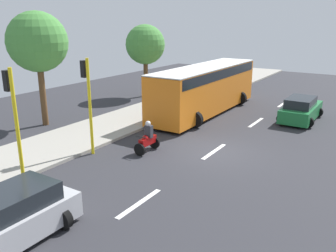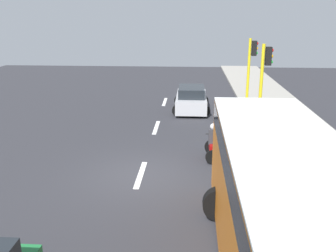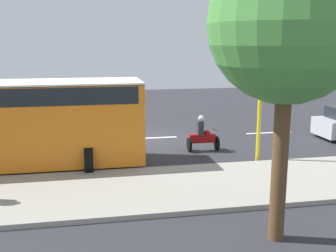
{
  "view_description": "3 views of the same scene",
  "coord_description": "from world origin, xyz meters",
  "px_view_note": "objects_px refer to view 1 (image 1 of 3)",
  "views": [
    {
      "loc": [
        -6.79,
        14.79,
        6.12
      ],
      "look_at": [
        1.62,
        1.62,
        1.44
      ],
      "focal_mm": 38.07,
      "sensor_mm": 36.0,
      "label": 1
    },
    {
      "loc": [
        1.83,
        -12.51,
        5.63
      ],
      "look_at": [
        0.96,
        0.79,
        1.65
      ],
      "focal_mm": 39.83,
      "sensor_mm": 36.0,
      "label": 2
    },
    {
      "loc": [
        18.79,
        -2.83,
        4.54
      ],
      "look_at": [
        1.64,
        0.47,
        0.91
      ],
      "focal_mm": 43.42,
      "sensor_mm": 36.0,
      "label": 3
    }
  ],
  "objects_px": {
    "city_bus": "(206,86)",
    "traffic_light_corner": "(13,110)",
    "car_silver": "(8,219)",
    "street_tree_south": "(37,42)",
    "car_green": "(301,110)",
    "street_tree_north": "(145,45)",
    "pedestrian_near_signal": "(163,93)",
    "motorcycle": "(147,139)",
    "traffic_light_midblock": "(88,93)"
  },
  "relations": [
    {
      "from": "city_bus",
      "to": "traffic_light_corner",
      "type": "relative_size",
      "value": 2.44
    },
    {
      "from": "car_silver",
      "to": "street_tree_south",
      "type": "height_order",
      "value": "street_tree_south"
    },
    {
      "from": "street_tree_south",
      "to": "traffic_light_corner",
      "type": "bearing_deg",
      "value": 134.7
    },
    {
      "from": "car_green",
      "to": "traffic_light_corner",
      "type": "xyz_separation_m",
      "value": [
        7.01,
        15.08,
        2.22
      ]
    },
    {
      "from": "street_tree_south",
      "to": "street_tree_north",
      "type": "bearing_deg",
      "value": -90.89
    },
    {
      "from": "car_silver",
      "to": "city_bus",
      "type": "relative_size",
      "value": 0.37
    },
    {
      "from": "car_silver",
      "to": "city_bus",
      "type": "xyz_separation_m",
      "value": [
        1.99,
        -16.23,
        1.14
      ]
    },
    {
      "from": "city_bus",
      "to": "pedestrian_near_signal",
      "type": "height_order",
      "value": "city_bus"
    },
    {
      "from": "motorcycle",
      "to": "traffic_light_midblock",
      "type": "bearing_deg",
      "value": 36.81
    },
    {
      "from": "car_silver",
      "to": "car_green",
      "type": "height_order",
      "value": "same"
    },
    {
      "from": "traffic_light_midblock",
      "to": "street_tree_south",
      "type": "xyz_separation_m",
      "value": [
        5.76,
        -2.03,
        1.94
      ]
    },
    {
      "from": "street_tree_south",
      "to": "street_tree_north",
      "type": "relative_size",
      "value": 1.14
    },
    {
      "from": "street_tree_north",
      "to": "city_bus",
      "type": "bearing_deg",
      "value": 160.73
    },
    {
      "from": "car_green",
      "to": "street_tree_north",
      "type": "height_order",
      "value": "street_tree_north"
    },
    {
      "from": "city_bus",
      "to": "traffic_light_corner",
      "type": "bearing_deg",
      "value": 85.56
    },
    {
      "from": "traffic_light_corner",
      "to": "street_tree_south",
      "type": "relative_size",
      "value": 0.68
    },
    {
      "from": "motorcycle",
      "to": "traffic_light_midblock",
      "type": "relative_size",
      "value": 0.34
    },
    {
      "from": "city_bus",
      "to": "traffic_light_midblock",
      "type": "bearing_deg",
      "value": 83.86
    },
    {
      "from": "city_bus",
      "to": "motorcycle",
      "type": "height_order",
      "value": "city_bus"
    },
    {
      "from": "traffic_light_midblock",
      "to": "street_tree_south",
      "type": "height_order",
      "value": "street_tree_south"
    },
    {
      "from": "car_silver",
      "to": "car_green",
      "type": "distance_m",
      "value": 18.11
    },
    {
      "from": "traffic_light_corner",
      "to": "city_bus",
      "type": "bearing_deg",
      "value": -94.44
    },
    {
      "from": "car_silver",
      "to": "traffic_light_corner",
      "type": "bearing_deg",
      "value": -40.36
    },
    {
      "from": "car_green",
      "to": "motorcycle",
      "type": "height_order",
      "value": "motorcycle"
    },
    {
      "from": "car_green",
      "to": "pedestrian_near_signal",
      "type": "relative_size",
      "value": 2.56
    },
    {
      "from": "city_bus",
      "to": "street_tree_south",
      "type": "relative_size",
      "value": 1.66
    },
    {
      "from": "car_silver",
      "to": "pedestrian_near_signal",
      "type": "height_order",
      "value": "pedestrian_near_signal"
    },
    {
      "from": "car_silver",
      "to": "city_bus",
      "type": "height_order",
      "value": "city_bus"
    },
    {
      "from": "street_tree_north",
      "to": "pedestrian_near_signal",
      "type": "bearing_deg",
      "value": 143.55
    },
    {
      "from": "city_bus",
      "to": "pedestrian_near_signal",
      "type": "relative_size",
      "value": 6.51
    },
    {
      "from": "motorcycle",
      "to": "street_tree_south",
      "type": "height_order",
      "value": "street_tree_south"
    },
    {
      "from": "pedestrian_near_signal",
      "to": "traffic_light_corner",
      "type": "xyz_separation_m",
      "value": [
        -2.29,
        13.52,
        1.87
      ]
    },
    {
      "from": "car_silver",
      "to": "car_green",
      "type": "relative_size",
      "value": 0.95
    },
    {
      "from": "car_green",
      "to": "street_tree_south",
      "type": "xyz_separation_m",
      "value": [
        12.77,
        9.25,
        4.16
      ]
    },
    {
      "from": "street_tree_north",
      "to": "car_silver",
      "type": "bearing_deg",
      "value": 115.0
    },
    {
      "from": "street_tree_north",
      "to": "motorcycle",
      "type": "bearing_deg",
      "value": 126.25
    },
    {
      "from": "street_tree_south",
      "to": "car_silver",
      "type": "bearing_deg",
      "value": 136.32
    },
    {
      "from": "car_green",
      "to": "city_bus",
      "type": "bearing_deg",
      "value": 13.59
    },
    {
      "from": "car_silver",
      "to": "pedestrian_near_signal",
      "type": "xyz_separation_m",
      "value": [
        5.35,
        -16.12,
        0.35
      ]
    },
    {
      "from": "motorcycle",
      "to": "street_tree_north",
      "type": "height_order",
      "value": "street_tree_north"
    },
    {
      "from": "city_bus",
      "to": "street_tree_south",
      "type": "distance_m",
      "value": 10.8
    },
    {
      "from": "car_silver",
      "to": "motorcycle",
      "type": "bearing_deg",
      "value": -83.53
    },
    {
      "from": "motorcycle",
      "to": "car_silver",
      "type": "bearing_deg",
      "value": 96.47
    },
    {
      "from": "traffic_light_corner",
      "to": "street_tree_south",
      "type": "xyz_separation_m",
      "value": [
        5.76,
        -5.82,
        1.94
      ]
    },
    {
      "from": "traffic_light_midblock",
      "to": "motorcycle",
      "type": "bearing_deg",
      "value": -143.19
    },
    {
      "from": "traffic_light_corner",
      "to": "motorcycle",
      "type": "bearing_deg",
      "value": -111.67
    },
    {
      "from": "city_bus",
      "to": "car_green",
      "type": "bearing_deg",
      "value": -166.41
    },
    {
      "from": "traffic_light_corner",
      "to": "street_tree_north",
      "type": "bearing_deg",
      "value": -70.66
    },
    {
      "from": "street_tree_north",
      "to": "traffic_light_midblock",
      "type": "bearing_deg",
      "value": 114.71
    },
    {
      "from": "car_green",
      "to": "city_bus",
      "type": "xyz_separation_m",
      "value": [
        5.96,
        1.44,
        1.13
      ]
    }
  ]
}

